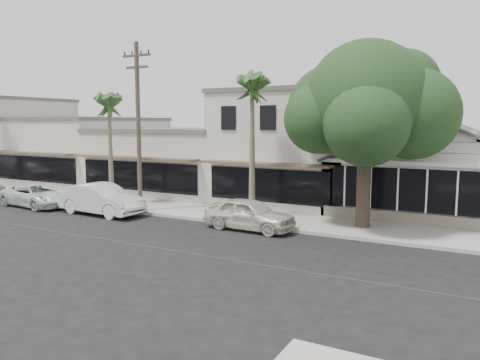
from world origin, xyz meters
The scene contains 13 objects.
ground centered at (0.00, 0.00, 0.00)m, with size 140.00×140.00×0.00m, color black.
sidewalk_north centered at (-8.00, 6.75, 0.07)m, with size 90.00×3.50×0.15m, color #9E9991.
corner_shop centered at (5.00, 12.47, 2.62)m, with size 10.40×8.60×5.10m.
row_building_near centered at (-3.00, 13.50, 3.25)m, with size 8.00×10.00×6.50m, color silver.
row_building_midnear centered at (-12.00, 13.50, 2.10)m, with size 10.00×10.00×4.20m, color beige.
row_building_midfar centered at (-22.50, 13.50, 2.50)m, with size 11.00×10.00×5.00m, color silver.
utility_pole centered at (-9.00, 5.20, 4.79)m, with size 1.80×0.24×9.00m.
car_0 centered at (-1.99, 4.48, 0.72)m, with size 1.71×4.25×1.45m, color beige.
car_1 centered at (-10.52, 3.88, 0.82)m, with size 1.73×4.97×1.64m, color silver.
car_2 centered at (-15.52, 3.81, 0.66)m, with size 2.19×4.75×1.32m, color silver.
shade_tree centered at (2.45, 7.18, 5.57)m, with size 7.62×6.89×8.46m.
palm_east centered at (-2.96, 6.59, 6.50)m, with size 2.45×2.45×7.58m.
palm_mid centered at (-11.78, 5.95, 5.85)m, with size 2.63×2.63×6.83m.
Camera 1 is at (7.64, -13.98, 4.84)m, focal length 35.00 mm.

